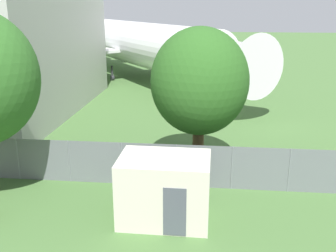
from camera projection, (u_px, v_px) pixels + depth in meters
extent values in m
cylinder|color=slate|center=(18.00, 159.00, 18.86)|extent=(0.07, 0.07, 2.07)
cylinder|color=slate|center=(69.00, 161.00, 18.60)|extent=(0.07, 0.07, 2.07)
cylinder|color=slate|center=(122.00, 163.00, 18.34)|extent=(0.07, 0.07, 2.07)
cylinder|color=slate|center=(176.00, 166.00, 18.09)|extent=(0.07, 0.07, 2.07)
cylinder|color=slate|center=(232.00, 168.00, 17.83)|extent=(0.07, 0.07, 2.07)
cylinder|color=slate|center=(289.00, 170.00, 17.57)|extent=(0.07, 0.07, 2.07)
cube|color=slate|center=(122.00, 163.00, 18.34)|extent=(56.00, 0.01, 2.07)
cylinder|color=white|center=(140.00, 44.00, 42.92)|extent=(20.47, 26.17, 4.67)
cone|color=white|center=(237.00, 63.00, 28.99)|extent=(6.51, 6.51, 4.67)
cone|color=white|center=(89.00, 34.00, 57.33)|extent=(6.81, 7.19, 4.20)
cube|color=white|center=(200.00, 45.00, 48.45)|extent=(13.35, 9.53, 0.30)
cylinder|color=#939399|center=(184.00, 56.00, 48.24)|extent=(4.15, 4.64, 2.10)
cube|color=white|center=(56.00, 54.00, 40.20)|extent=(12.18, 11.82, 0.30)
cylinder|color=#939399|center=(74.00, 64.00, 41.82)|extent=(4.15, 4.64, 2.10)
cube|color=white|center=(99.00, 33.00, 53.60)|extent=(10.54, 9.00, 0.20)
cylinder|color=#2D2D33|center=(184.00, 88.00, 36.07)|extent=(0.24, 0.24, 1.66)
cylinder|color=#2D2D33|center=(184.00, 93.00, 36.23)|extent=(0.57, 0.63, 0.56)
cylinder|color=#2D2D33|center=(157.00, 69.00, 46.37)|extent=(0.24, 0.24, 1.66)
cylinder|color=#2D2D33|center=(157.00, 74.00, 46.53)|extent=(0.57, 0.63, 0.56)
cylinder|color=#2D2D33|center=(112.00, 73.00, 43.74)|extent=(0.24, 0.24, 1.66)
cylinder|color=#2D2D33|center=(112.00, 78.00, 43.91)|extent=(0.57, 0.63, 0.56)
cube|color=beige|center=(164.00, 189.00, 15.21)|extent=(3.49, 2.41, 2.60)
cube|color=#4C515B|center=(175.00, 212.00, 14.10)|extent=(0.84, 0.04, 1.90)
cylinder|color=#4C3823|center=(198.00, 145.00, 19.98)|extent=(0.57, 0.57, 2.54)
ellipsoid|color=#28561E|center=(200.00, 81.00, 19.01)|extent=(4.77, 4.77, 5.25)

